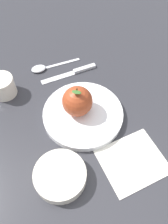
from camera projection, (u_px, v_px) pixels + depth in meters
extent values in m
plane|color=#2D2D33|center=(84.00, 110.00, 0.66)|extent=(2.40, 2.40, 0.00)
cylinder|color=white|center=(84.00, 114.00, 0.64)|extent=(0.22, 0.22, 0.02)
torus|color=white|center=(84.00, 113.00, 0.63)|extent=(0.22, 0.22, 0.01)
sphere|color=#9E3D1E|center=(77.00, 101.00, 0.60)|extent=(0.08, 0.08, 0.08)
cylinder|color=#4C3319|center=(77.00, 90.00, 0.56)|extent=(0.00, 0.00, 0.01)
ellipsoid|color=#386628|center=(77.00, 92.00, 0.55)|extent=(0.02, 0.03, 0.00)
cylinder|color=silver|center=(60.00, 176.00, 0.53)|extent=(0.12, 0.12, 0.03)
torus|color=silver|center=(60.00, 174.00, 0.52)|extent=(0.12, 0.12, 0.01)
cylinder|color=#B7AF9F|center=(60.00, 174.00, 0.52)|extent=(0.10, 0.10, 0.01)
cylinder|color=silver|center=(3.00, 86.00, 0.67)|extent=(0.07, 0.07, 0.06)
torus|color=silver|center=(0.00, 80.00, 0.65)|extent=(0.07, 0.07, 0.01)
cylinder|color=#A0998B|center=(0.00, 80.00, 0.65)|extent=(0.06, 0.06, 0.01)
cube|color=silver|center=(58.00, 77.00, 0.73)|extent=(0.07, 0.11, 0.00)
cube|color=silver|center=(84.00, 68.00, 0.75)|extent=(0.05, 0.07, 0.01)
ellipsoid|color=silver|center=(39.00, 69.00, 0.74)|extent=(0.05, 0.06, 0.01)
cube|color=silver|center=(63.00, 63.00, 0.76)|extent=(0.06, 0.11, 0.01)
cube|color=silver|center=(133.00, 161.00, 0.56)|extent=(0.19, 0.20, 0.00)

